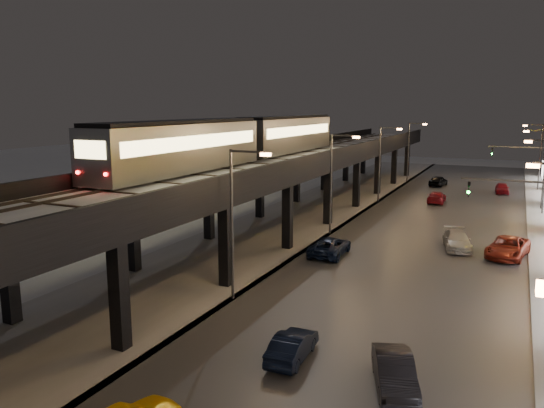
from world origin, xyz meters
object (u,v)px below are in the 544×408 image
at_px(subway_train, 245,139).
at_px(car_near_white, 292,347).
at_px(car_onc_red, 502,189).
at_px(car_mid_dark, 437,198).
at_px(car_onc_white, 457,241).
at_px(car_onc_silver, 395,374).
at_px(car_onc_dark, 508,248).
at_px(car_far_white, 438,181).
at_px(car_mid_silver, 330,247).

distance_m(subway_train, car_near_white, 27.33).
bearing_deg(car_onc_red, car_mid_dark, -126.86).
relative_size(car_near_white, car_onc_white, 0.81).
relative_size(car_near_white, car_onc_silver, 0.90).
bearing_deg(car_onc_silver, car_onc_white, 70.42).
bearing_deg(car_near_white, subway_train, -60.68).
relative_size(subway_train, car_onc_red, 9.58).
xyz_separation_m(car_near_white, car_onc_white, (4.74, 23.13, 0.06)).
xyz_separation_m(car_mid_dark, car_onc_dark, (8.21, -21.57, 0.08)).
relative_size(car_near_white, car_onc_dark, 0.71).
distance_m(car_near_white, car_onc_dark, 23.81).
height_order(car_far_white, car_onc_dark, car_onc_dark).
bearing_deg(car_mid_silver, car_onc_white, -147.28).
height_order(car_mid_silver, car_far_white, car_far_white).
bearing_deg(car_near_white, car_mid_dark, -93.42).
height_order(car_mid_silver, car_mid_dark, car_mid_silver).
relative_size(subway_train, car_onc_white, 8.09).
bearing_deg(car_onc_silver, car_mid_dark, 76.10).
xyz_separation_m(car_mid_silver, car_onc_dark, (12.49, 5.25, 0.04)).
bearing_deg(car_onc_white, car_mid_silver, -157.39).
bearing_deg(car_onc_silver, car_far_white, 76.40).
relative_size(subway_train, car_onc_dark, 7.13).
relative_size(car_onc_silver, car_onc_white, 0.89).
height_order(car_near_white, car_mid_silver, car_mid_silver).
distance_m(car_onc_dark, car_onc_red, 32.44).
relative_size(car_near_white, car_mid_silver, 0.75).
bearing_deg(car_onc_dark, car_onc_red, 102.68).
distance_m(subway_train, car_mid_silver, 13.68).
bearing_deg(car_onc_white, car_mid_dark, 89.59).
xyz_separation_m(car_mid_silver, car_onc_white, (8.72, 6.14, -0.02)).
xyz_separation_m(subway_train, car_far_white, (12.58, 35.74, -7.75)).
xyz_separation_m(car_onc_silver, car_onc_white, (-0.03, 23.77, -0.01)).
height_order(car_mid_dark, car_onc_red, car_onc_red).
bearing_deg(car_onc_dark, car_onc_white, 176.95).
relative_size(car_mid_dark, car_onc_red, 1.14).
distance_m(car_near_white, car_onc_white, 23.61).
relative_size(car_near_white, car_far_white, 0.88).
height_order(car_mid_silver, car_onc_red, car_mid_silver).
distance_m(car_near_white, car_mid_silver, 17.45).
relative_size(subway_train, car_mid_silver, 7.53).
bearing_deg(car_onc_silver, car_near_white, 152.75).
bearing_deg(car_onc_red, car_onc_dark, -92.18).
bearing_deg(car_onc_red, car_onc_silver, -97.04).
bearing_deg(car_mid_dark, car_near_white, 87.95).
relative_size(car_mid_silver, car_onc_silver, 1.20).
bearing_deg(car_near_white, car_mid_silver, -79.84).
bearing_deg(car_mid_dark, car_onc_dark, 109.17).
relative_size(car_onc_dark, car_onc_red, 1.34).
xyz_separation_m(car_near_white, car_mid_silver, (-3.98, 16.99, 0.08)).
bearing_deg(car_mid_silver, car_onc_dark, -159.64).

